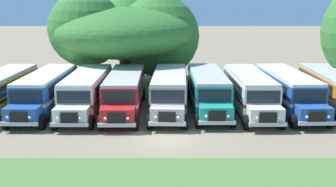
{
  "coord_description": "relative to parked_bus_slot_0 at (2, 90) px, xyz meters",
  "views": [
    {
      "loc": [
        0.06,
        -23.85,
        8.27
      ],
      "look_at": [
        0.0,
        5.02,
        1.6
      ],
      "focal_mm": 43.39,
      "sensor_mm": 36.0,
      "label": 1
    }
  ],
  "objects": [
    {
      "name": "parked_bus_slot_5",
      "position": [
        15.84,
        0.34,
        0.0
      ],
      "size": [
        2.79,
        10.85,
        2.82
      ],
      "rotation": [
        0.0,
        0.0,
        -1.56
      ],
      "color": "teal",
      "rests_on": "ground_plane"
    },
    {
      "name": "parked_bus_slot_4",
      "position": [
        12.9,
        0.08,
        0.0
      ],
      "size": [
        2.98,
        10.88,
        2.82
      ],
      "rotation": [
        0.0,
        0.0,
        -1.6
      ],
      "color": "#9E9993",
      "rests_on": "ground_plane"
    },
    {
      "name": "parked_bus_slot_1",
      "position": [
        3.44,
        0.07,
        0.0
      ],
      "size": [
        2.84,
        10.86,
        2.82
      ],
      "rotation": [
        0.0,
        0.0,
        -1.59
      ],
      "color": "#23519E",
      "rests_on": "ground_plane"
    },
    {
      "name": "parked_bus_slot_0",
      "position": [
        0.0,
        0.0,
        0.0
      ],
      "size": [
        2.83,
        10.86,
        2.82
      ],
      "rotation": [
        0.0,
        0.0,
        -1.59
      ],
      "color": "yellow",
      "rests_on": "ground_plane"
    },
    {
      "name": "parked_bus_slot_3",
      "position": [
        9.49,
        -0.15,
        0.0
      ],
      "size": [
        2.78,
        10.85,
        2.82
      ],
      "rotation": [
        0.0,
        0.0,
        -1.56
      ],
      "color": "red",
      "rests_on": "ground_plane"
    },
    {
      "name": "parked_bus_slot_6",
      "position": [
        18.99,
        -0.04,
        0.0
      ],
      "size": [
        2.81,
        10.86,
        2.82
      ],
      "rotation": [
        0.0,
        0.0,
        -1.56
      ],
      "color": "silver",
      "rests_on": "ground_plane"
    },
    {
      "name": "parked_bus_slot_8",
      "position": [
        25.5,
        0.44,
        0.0
      ],
      "size": [
        2.94,
        10.87,
        2.82
      ],
      "rotation": [
        0.0,
        0.0,
        -1.6
      ],
      "color": "orange",
      "rests_on": "ground_plane"
    },
    {
      "name": "ground_plane",
      "position": [
        12.71,
        -6.4,
        -1.58
      ],
      "size": [
        220.0,
        220.0,
        0.0
      ],
      "primitive_type": "plane",
      "color": "#84755B"
    },
    {
      "name": "parked_bus_slot_7",
      "position": [
        22.0,
        0.19,
        0.0
      ],
      "size": [
        3.1,
        10.89,
        2.82
      ],
      "rotation": [
        0.0,
        0.0,
        -1.53
      ],
      "color": "#23519E",
      "rests_on": "ground_plane"
    },
    {
      "name": "broad_shade_tree",
      "position": [
        8.81,
        9.56,
        3.61
      ],
      "size": [
        14.22,
        14.46,
        9.12
      ],
      "color": "brown",
      "rests_on": "ground_plane"
    },
    {
      "name": "parked_bus_slot_2",
      "position": [
        6.59,
        -0.1,
        0.0
      ],
      "size": [
        2.71,
        10.84,
        2.82
      ],
      "rotation": [
        0.0,
        0.0,
        -1.57
      ],
      "color": "silver",
      "rests_on": "ground_plane"
    }
  ]
}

